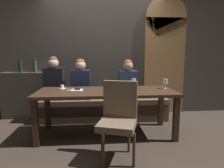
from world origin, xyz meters
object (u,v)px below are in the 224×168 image
banquette_bench (105,109)px  wine_bottle_dark_red (20,67)px  chair_near_side (118,115)px  wine_glass_end_right (134,81)px  wine_glass_center_front (165,82)px  dining_table (106,96)px  wine_glass_near_left (124,84)px  diner_bearded (81,80)px  wine_bottle_pale_label (35,66)px  wine_glass_end_left (134,85)px  espresso_cup (62,87)px  dessert_plate (77,90)px  diner_far_end (128,80)px  fork_on_table (68,90)px  diner_redhead (54,79)px

banquette_bench → wine_bottle_dark_red: bearing=169.1°
chair_near_side → wine_glass_end_right: bearing=68.3°
wine_bottle_dark_red → wine_glass_center_front: 2.86m
dining_table → banquette_bench: 0.82m
chair_near_side → wine_glass_near_left: 0.70m
diner_bearded → wine_bottle_pale_label: bearing=159.1°
banquette_bench → wine_glass_end_left: 1.14m
wine_bottle_dark_red → diner_bearded: bearing=-15.1°
diner_bearded → wine_glass_end_right: (0.94, -0.49, 0.04)m
wine_glass_center_front → espresso_cup: size_ratio=1.37×
wine_bottle_pale_label → wine_glass_near_left: size_ratio=1.99×
chair_near_side → wine_bottle_pale_label: size_ratio=3.01×
dessert_plate → dining_table: bearing=-6.0°
espresso_cup → diner_far_end: bearing=22.6°
chair_near_side → fork_on_table: 1.10m
espresso_cup → fork_on_table: bearing=-50.4°
wine_bottle_dark_red → espresso_cup: (0.96, -0.80, -0.30)m
wine_glass_center_front → diner_far_end: bearing=130.5°
diner_redhead → diner_far_end: size_ratio=1.08×
wine_glass_center_front → wine_bottle_pale_label: bearing=158.4°
banquette_bench → wine_glass_end_left: bearing=-64.6°
diner_redhead → wine_glass_near_left: bearing=-32.8°
diner_bearded → fork_on_table: 0.63m
wine_bottle_pale_label → wine_glass_near_left: bearing=-34.6°
diner_bearded → espresso_cup: bearing=-120.7°
wine_bottle_dark_red → wine_bottle_pale_label: size_ratio=1.00×
espresso_cup → fork_on_table: 0.19m
dining_table → wine_glass_end_left: 0.48m
diner_redhead → wine_glass_center_front: (1.97, -0.59, 0.01)m
fork_on_table → diner_redhead: bearing=126.2°
wine_glass_end_right → wine_bottle_pale_label: bearing=155.7°
dining_table → wine_glass_center_front: 1.03m
dining_table → wine_glass_end_right: bearing=22.4°
wine_glass_end_right → wine_glass_end_left: bearing=-101.1°
banquette_bench → espresso_cup: (-0.74, -0.47, 0.54)m
wine_glass_near_left → dessert_plate: wine_glass_near_left is taller
dessert_plate → diner_bearded: bearing=89.2°
chair_near_side → diner_far_end: size_ratio=1.28×
diner_redhead → diner_bearded: diner_redhead is taller
chair_near_side → wine_glass_near_left: bearing=76.0°
dining_table → espresso_cup: size_ratio=18.33×
espresso_cup → diner_redhead: bearing=116.5°
wine_bottle_dark_red → wine_glass_end_right: bearing=-20.8°
fork_on_table → dining_table: bearing=-1.3°
dessert_plate → fork_on_table: 0.15m
banquette_bench → wine_glass_end_left: (0.41, -0.86, 0.62)m
wine_glass_end_right → diner_far_end: bearing=91.8°
wine_glass_end_left → fork_on_table: bearing=166.6°
banquette_bench → diner_bearded: (-0.46, -0.01, 0.59)m
wine_bottle_dark_red → wine_glass_end_left: wine_bottle_dark_red is taller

